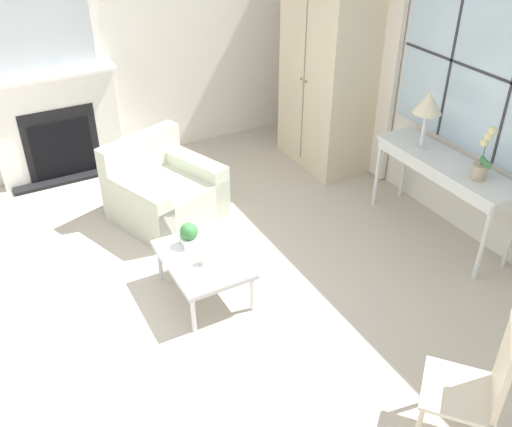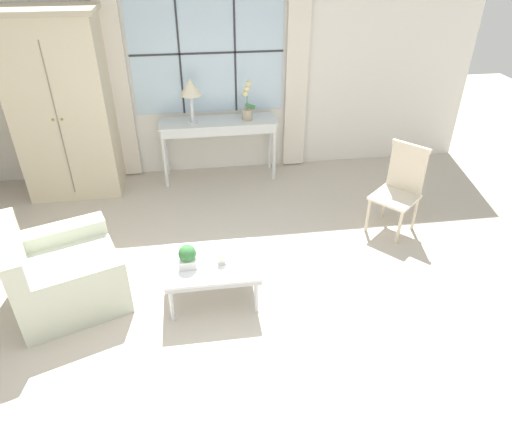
# 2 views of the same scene
# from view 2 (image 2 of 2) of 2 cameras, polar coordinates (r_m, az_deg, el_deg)

# --- Properties ---
(ground_plane) EXTENTS (14.00, 14.00, 0.00)m
(ground_plane) POSITION_cam_2_polar(r_m,az_deg,el_deg) (4.16, -2.64, -12.86)
(ground_plane) COLOR #BCB2A3
(wall_back_windowed) EXTENTS (7.20, 0.14, 2.80)m
(wall_back_windowed) POSITION_cam_2_polar(r_m,az_deg,el_deg) (6.15, -6.00, 17.55)
(wall_back_windowed) COLOR silver
(wall_back_windowed) RESTS_ON ground_plane
(armoire) EXTENTS (1.18, 0.71, 2.22)m
(armoire) POSITION_cam_2_polar(r_m,az_deg,el_deg) (6.05, -22.99, 12.16)
(armoire) COLOR beige
(armoire) RESTS_ON ground_plane
(console_table) EXTENTS (1.52, 0.45, 0.81)m
(console_table) POSITION_cam_2_polar(r_m,az_deg,el_deg) (6.07, -4.75, 10.73)
(console_table) COLOR silver
(console_table) RESTS_ON ground_plane
(table_lamp) EXTENTS (0.27, 0.27, 0.57)m
(table_lamp) POSITION_cam_2_polar(r_m,az_deg,el_deg) (5.85, -8.21, 15.23)
(table_lamp) COLOR silver
(table_lamp) RESTS_ON console_table
(potted_orchid) EXTENTS (0.18, 0.14, 0.50)m
(potted_orchid) POSITION_cam_2_polar(r_m,az_deg,el_deg) (6.00, -1.11, 13.30)
(potted_orchid) COLOR tan
(potted_orchid) RESTS_ON console_table
(armchair_upholstered) EXTENTS (1.17, 1.20, 0.81)m
(armchair_upholstered) POSITION_cam_2_polar(r_m,az_deg,el_deg) (4.51, -22.91, -7.12)
(armchair_upholstered) COLOR beige
(armchair_upholstered) RESTS_ON ground_plane
(side_chair_wooden) EXTENTS (0.62, 0.62, 0.99)m
(side_chair_wooden) POSITION_cam_2_polar(r_m,az_deg,el_deg) (5.25, 17.63, 3.49)
(side_chair_wooden) COLOR beige
(side_chair_wooden) RESTS_ON ground_plane
(coffee_table) EXTENTS (0.84, 0.63, 0.40)m
(coffee_table) POSITION_cam_2_polar(r_m,az_deg,el_deg) (4.15, -5.56, -6.43)
(coffee_table) COLOR silver
(coffee_table) RESTS_ON ground_plane
(potted_plant_small) EXTENTS (0.16, 0.16, 0.21)m
(potted_plant_small) POSITION_cam_2_polar(r_m,az_deg,el_deg) (4.04, -8.56, -5.29)
(potted_plant_small) COLOR white
(potted_plant_small) RESTS_ON coffee_table
(pillar_candle) EXTENTS (0.10, 0.10, 0.12)m
(pillar_candle) POSITION_cam_2_polar(r_m,az_deg,el_deg) (4.07, -4.29, -5.54)
(pillar_candle) COLOR silver
(pillar_candle) RESTS_ON coffee_table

